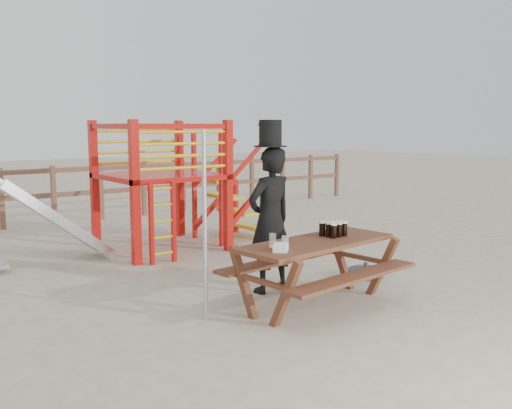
# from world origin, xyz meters

# --- Properties ---
(ground) EXTENTS (60.00, 60.00, 0.00)m
(ground) POSITION_xyz_m (0.00, 0.00, 0.00)
(ground) COLOR beige
(ground) RESTS_ON ground
(back_fence) EXTENTS (15.09, 0.09, 1.20)m
(back_fence) POSITION_xyz_m (0.00, 7.00, 0.74)
(back_fence) COLOR brown
(back_fence) RESTS_ON ground
(playground_fort) EXTENTS (4.71, 1.84, 2.10)m
(playground_fort) POSITION_xyz_m (0.12, 3.58, 1.07)
(playground_fort) COLOR #B6110C
(playground_fort) RESTS_ON ground
(picnic_table) EXTENTS (2.05, 1.53, 0.74)m
(picnic_table) POSITION_xyz_m (0.23, -0.15, 0.47)
(picnic_table) COLOR brown
(picnic_table) RESTS_ON ground
(man_with_hat) EXTENTS (0.68, 0.48, 2.08)m
(man_with_hat) POSITION_xyz_m (0.14, 0.59, 0.93)
(man_with_hat) COLOR black
(man_with_hat) RESTS_ON ground
(metal_pole) EXTENTS (0.04, 0.04, 1.97)m
(metal_pole) POSITION_xyz_m (-1.03, 0.17, 0.98)
(metal_pole) COLOR #B2B2B7
(metal_pole) RESTS_ON ground
(parasol_base) EXTENTS (0.47, 0.47, 0.20)m
(parasol_base) POSITION_xyz_m (1.58, 0.36, 0.06)
(parasol_base) COLOR #36363B
(parasol_base) RESTS_ON ground
(paper_bag) EXTENTS (0.23, 0.23, 0.08)m
(paper_bag) POSITION_xyz_m (-0.43, -0.33, 0.78)
(paper_bag) COLOR white
(paper_bag) RESTS_ON picnic_table
(stout_pints) EXTENTS (0.28, 0.25, 0.17)m
(stout_pints) POSITION_xyz_m (0.56, -0.08, 0.83)
(stout_pints) COLOR black
(stout_pints) RESTS_ON picnic_table
(empty_glasses) EXTENTS (0.10, 0.25, 0.15)m
(empty_glasses) POSITION_xyz_m (-0.38, -0.23, 0.81)
(empty_glasses) COLOR silver
(empty_glasses) RESTS_ON picnic_table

